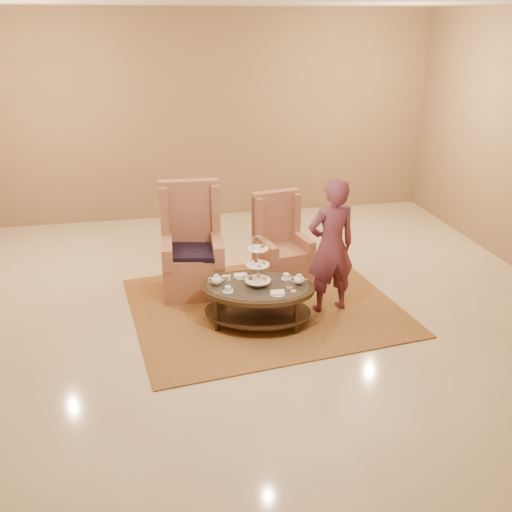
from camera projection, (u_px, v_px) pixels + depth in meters
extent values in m
plane|color=beige|center=(251.00, 318.00, 6.81)|extent=(8.00, 8.00, 0.00)
cube|color=silver|center=(251.00, 318.00, 6.81)|extent=(8.00, 8.00, 0.02)
cube|color=#977752|center=(206.00, 117.00, 9.75)|extent=(8.00, 0.04, 3.50)
cube|color=olive|center=(264.00, 306.00, 7.07)|extent=(3.47, 3.01, 0.02)
cylinder|color=black|center=(217.00, 315.00, 6.43)|extent=(0.07, 0.07, 0.43)
cylinder|color=black|center=(296.00, 317.00, 6.38)|extent=(0.07, 0.07, 0.43)
cylinder|color=black|center=(222.00, 296.00, 6.87)|extent=(0.07, 0.07, 0.43)
cylinder|color=black|center=(296.00, 298.00, 6.81)|extent=(0.07, 0.07, 0.43)
cylinder|color=silver|center=(258.00, 264.00, 6.41)|extent=(0.01, 0.01, 0.54)
torus|color=silver|center=(258.00, 242.00, 6.31)|extent=(0.13, 0.04, 0.14)
cylinder|color=silver|center=(258.00, 280.00, 6.49)|extent=(0.37, 0.37, 0.01)
cylinder|color=silver|center=(258.00, 265.00, 6.42)|extent=(0.33, 0.33, 0.01)
cylinder|color=silver|center=(258.00, 249.00, 6.34)|extent=(0.29, 0.29, 0.01)
cylinder|color=#D66D7C|center=(265.00, 278.00, 6.48)|extent=(0.05, 0.05, 0.03)
cylinder|color=tan|center=(258.00, 275.00, 6.56)|extent=(0.05, 0.05, 0.03)
cylinder|color=brown|center=(251.00, 278.00, 6.49)|extent=(0.05, 0.05, 0.03)
cylinder|color=beige|center=(257.00, 281.00, 6.41)|extent=(0.05, 0.05, 0.03)
ellipsoid|color=tan|center=(264.00, 262.00, 6.43)|extent=(0.06, 0.06, 0.03)
ellipsoid|color=brown|center=(256.00, 260.00, 6.48)|extent=(0.06, 0.06, 0.03)
ellipsoid|color=beige|center=(251.00, 263.00, 6.39)|extent=(0.06, 0.06, 0.03)
ellipsoid|color=#D66D7C|center=(259.00, 265.00, 6.34)|extent=(0.06, 0.06, 0.03)
cube|color=brown|center=(263.00, 246.00, 6.37)|extent=(0.05, 0.04, 0.02)
cube|color=beige|center=(255.00, 246.00, 6.39)|extent=(0.05, 0.04, 0.02)
cube|color=#D66D7C|center=(253.00, 249.00, 6.31)|extent=(0.05, 0.04, 0.02)
cube|color=tan|center=(261.00, 249.00, 6.29)|extent=(0.05, 0.04, 0.02)
ellipsoid|color=silver|center=(216.00, 280.00, 6.50)|extent=(0.16, 0.16, 0.10)
cylinder|color=silver|center=(216.00, 276.00, 6.48)|extent=(0.07, 0.07, 0.01)
sphere|color=silver|center=(216.00, 275.00, 6.48)|extent=(0.03, 0.03, 0.02)
cone|color=silver|center=(223.00, 280.00, 6.50)|extent=(0.08, 0.05, 0.06)
torus|color=silver|center=(211.00, 280.00, 6.51)|extent=(0.07, 0.03, 0.07)
ellipsoid|color=silver|center=(299.00, 280.00, 6.52)|extent=(0.16, 0.16, 0.10)
cylinder|color=silver|center=(299.00, 275.00, 6.50)|extent=(0.07, 0.07, 0.01)
sphere|color=silver|center=(299.00, 274.00, 6.49)|extent=(0.03, 0.03, 0.02)
cone|color=silver|center=(306.00, 279.00, 6.51)|extent=(0.08, 0.05, 0.06)
torus|color=silver|center=(293.00, 279.00, 6.52)|extent=(0.07, 0.03, 0.07)
cylinder|color=silver|center=(228.00, 291.00, 6.36)|extent=(0.14, 0.14, 0.01)
cylinder|color=silver|center=(228.00, 289.00, 6.34)|extent=(0.08, 0.08, 0.06)
torus|color=silver|center=(232.00, 289.00, 6.34)|extent=(0.04, 0.02, 0.04)
cylinder|color=silver|center=(286.00, 279.00, 6.67)|extent=(0.14, 0.14, 0.01)
cylinder|color=silver|center=(286.00, 276.00, 6.66)|extent=(0.08, 0.08, 0.06)
torus|color=silver|center=(290.00, 276.00, 6.66)|extent=(0.04, 0.02, 0.04)
cylinder|color=silver|center=(241.00, 277.00, 6.73)|extent=(0.21, 0.21, 0.01)
cube|color=beige|center=(241.00, 275.00, 6.72)|extent=(0.16, 0.12, 0.02)
cylinder|color=silver|center=(278.00, 294.00, 6.30)|extent=(0.21, 0.21, 0.01)
cube|color=beige|center=(278.00, 293.00, 6.30)|extent=(0.16, 0.12, 0.02)
cylinder|color=silver|center=(229.00, 278.00, 6.62)|extent=(0.06, 0.06, 0.06)
cylinder|color=silver|center=(293.00, 291.00, 6.35)|extent=(0.07, 0.07, 0.02)
cylinder|color=#D66D7C|center=(293.00, 290.00, 6.35)|extent=(0.05, 0.05, 0.01)
cylinder|color=silver|center=(290.00, 287.00, 6.44)|extent=(0.07, 0.07, 0.02)
cylinder|color=brown|center=(290.00, 287.00, 6.44)|extent=(0.05, 0.05, 0.01)
cylinder|color=silver|center=(224.00, 276.00, 6.72)|extent=(0.07, 0.07, 0.02)
cylinder|color=beige|center=(224.00, 276.00, 6.71)|extent=(0.05, 0.05, 0.01)
cube|color=#AC6C51|center=(193.00, 275.00, 7.39)|extent=(0.80, 0.80, 0.46)
cube|color=#AC6C51|center=(193.00, 257.00, 7.23)|extent=(0.68, 0.68, 0.11)
cube|color=#AC6C51|center=(191.00, 232.00, 7.50)|extent=(0.77, 0.19, 1.42)
cube|color=#AC6C51|center=(164.00, 211.00, 7.29)|extent=(0.12, 0.25, 0.65)
cube|color=#AC6C51|center=(215.00, 209.00, 7.37)|extent=(0.12, 0.25, 0.65)
cube|color=#AC6C51|center=(167.00, 252.00, 7.16)|extent=(0.17, 0.69, 0.28)
cube|color=#AC6C51|center=(217.00, 249.00, 7.24)|extent=(0.17, 0.69, 0.28)
cube|color=black|center=(193.00, 252.00, 7.17)|extent=(0.69, 0.65, 0.07)
cube|color=#AC6C51|center=(283.00, 267.00, 7.73)|extent=(0.75, 0.75, 0.39)
cube|color=#AC6C51|center=(284.00, 252.00, 7.60)|extent=(0.64, 0.64, 0.09)
cube|color=#AC6C51|center=(275.00, 233.00, 7.80)|extent=(0.65, 0.25, 1.19)
cube|color=#AC6C51|center=(258.00, 217.00, 7.56)|extent=(0.13, 0.22, 0.55)
cube|color=#AC6C51|center=(295.00, 212.00, 7.76)|extent=(0.13, 0.22, 0.55)
cube|color=#AC6C51|center=(266.00, 250.00, 7.47)|extent=(0.22, 0.59, 0.24)
cube|color=#AC6C51|center=(302.00, 244.00, 7.66)|extent=(0.22, 0.59, 0.24)
imported|color=#5B2735|center=(331.00, 247.00, 6.69)|extent=(0.66, 0.48, 1.66)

